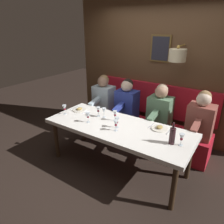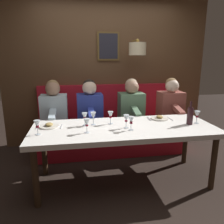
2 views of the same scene
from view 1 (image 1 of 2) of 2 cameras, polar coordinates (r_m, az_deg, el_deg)
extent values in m
plane|color=black|center=(3.55, 1.51, -14.60)|extent=(12.00, 12.00, 0.00)
cube|color=white|center=(3.17, 1.65, -4.35)|extent=(0.90, 2.25, 0.06)
cylinder|color=#352416|center=(2.77, 16.58, -19.30)|extent=(0.07, 0.07, 0.68)
cylinder|color=#352416|center=(3.72, -15.02, -7.30)|extent=(0.07, 0.07, 0.68)
cylinder|color=#352416|center=(3.32, 20.48, -11.99)|extent=(0.07, 0.07, 0.68)
cylinder|color=#352416|center=(4.14, -7.86, -3.41)|extent=(0.07, 0.07, 0.68)
cube|color=red|center=(4.09, 8.28, -5.61)|extent=(0.52, 2.45, 0.45)
cube|color=brown|center=(4.21, 12.88, 12.62)|extent=(0.10, 3.65, 2.90)
cube|color=red|center=(4.30, 11.64, 3.52)|extent=(0.10, 2.45, 0.64)
cube|color=brown|center=(4.10, 13.18, 16.61)|extent=(0.04, 0.38, 0.48)
cube|color=#23232D|center=(4.08, 13.08, 16.59)|extent=(0.01, 0.32, 0.42)
cylinder|color=#B78E3D|center=(3.80, 18.62, 16.94)|extent=(0.35, 0.02, 0.02)
cylinder|color=beige|center=(3.65, 17.54, 14.64)|extent=(0.28, 0.28, 0.20)
sphere|color=#B78E3D|center=(3.64, 17.79, 16.66)|extent=(0.06, 0.06, 0.06)
cube|color=#934C42|center=(3.61, 23.04, -2.38)|extent=(0.30, 0.40, 0.56)
sphere|color=beige|center=(3.46, 23.93, 3.19)|extent=(0.22, 0.22, 0.22)
sphere|color=#937047|center=(3.48, 24.10, 3.80)|extent=(0.20, 0.20, 0.20)
cube|color=#934C42|center=(3.33, 22.08, -3.56)|extent=(0.33, 0.09, 0.14)
cube|color=#567A5B|center=(3.77, 13.00, -0.04)|extent=(0.30, 0.40, 0.56)
sphere|color=#A37A60|center=(3.62, 13.41, 5.39)|extent=(0.22, 0.22, 0.22)
sphere|color=tan|center=(3.64, 13.62, 5.96)|extent=(0.20, 0.20, 0.20)
cube|color=#567A5B|center=(3.50, 11.30, -0.97)|extent=(0.33, 0.09, 0.14)
cube|color=#283893|center=(4.03, 4.11, 2.03)|extent=(0.30, 0.40, 0.56)
sphere|color=beige|center=(3.89, 4.12, 7.17)|extent=(0.22, 0.22, 0.22)
sphere|color=black|center=(3.91, 4.35, 7.70)|extent=(0.20, 0.20, 0.20)
cube|color=#283893|center=(3.78, 1.92, 1.31)|extent=(0.33, 0.09, 0.14)
cube|color=silver|center=(4.31, -2.25, 3.49)|extent=(0.30, 0.40, 0.56)
sphere|color=#A37A60|center=(4.18, -2.50, 8.31)|extent=(0.22, 0.22, 0.22)
sphere|color=#937047|center=(4.20, -2.26, 8.81)|extent=(0.20, 0.20, 0.20)
cube|color=silver|center=(4.08, -4.66, 2.89)|extent=(0.33, 0.09, 0.14)
cylinder|color=silver|center=(3.77, -8.92, 0.57)|extent=(0.24, 0.24, 0.01)
ellipsoid|color=#AD8E4C|center=(3.76, -8.95, 0.93)|extent=(0.11, 0.09, 0.04)
cube|color=silver|center=(3.66, -7.45, -0.06)|extent=(0.17, 0.02, 0.01)
cube|color=silver|center=(3.87, -10.31, 1.06)|extent=(0.18, 0.02, 0.01)
cylinder|color=silver|center=(3.14, 12.91, -4.44)|extent=(0.24, 0.24, 0.01)
ellipsoid|color=#AD8E4C|center=(3.13, 12.95, -4.03)|extent=(0.11, 0.09, 0.04)
cube|color=silver|center=(3.09, 15.26, -5.29)|extent=(0.17, 0.02, 0.01)
cube|color=silver|center=(3.21, 10.64, -3.73)|extent=(0.18, 0.03, 0.01)
cylinder|color=silver|center=(3.30, -6.54, -2.74)|extent=(0.06, 0.06, 0.00)
cylinder|color=silver|center=(3.28, -6.57, -2.12)|extent=(0.01, 0.01, 0.07)
cone|color=silver|center=(3.25, -6.64, -0.84)|extent=(0.07, 0.07, 0.08)
cylinder|color=maroon|center=(3.26, -6.61, -1.40)|extent=(0.03, 0.03, 0.02)
cylinder|color=silver|center=(3.02, 1.04, -5.07)|extent=(0.06, 0.06, 0.00)
cylinder|color=silver|center=(3.01, 1.05, -4.41)|extent=(0.01, 0.01, 0.07)
cone|color=silver|center=(2.97, 1.06, -3.04)|extent=(0.07, 0.07, 0.08)
cylinder|color=maroon|center=(2.98, 1.06, -3.52)|extent=(0.03, 0.03, 0.03)
cylinder|color=silver|center=(3.33, 0.82, -2.28)|extent=(0.06, 0.06, 0.00)
cylinder|color=silver|center=(3.32, 0.83, -1.67)|extent=(0.01, 0.01, 0.07)
cone|color=silver|center=(3.29, 0.83, -0.40)|extent=(0.07, 0.07, 0.08)
cylinder|color=maroon|center=(3.30, 0.83, -0.84)|extent=(0.03, 0.03, 0.03)
cylinder|color=silver|center=(3.45, -2.20, -1.41)|extent=(0.06, 0.06, 0.00)
cylinder|color=silver|center=(3.43, -2.21, -0.81)|extent=(0.01, 0.01, 0.07)
cone|color=silver|center=(3.40, -2.23, 0.43)|extent=(0.07, 0.07, 0.08)
cylinder|color=silver|center=(2.82, 18.31, -8.62)|extent=(0.06, 0.06, 0.00)
cylinder|color=silver|center=(2.80, 18.41, -7.93)|extent=(0.01, 0.01, 0.07)
cone|color=silver|center=(2.76, 18.61, -6.50)|extent=(0.07, 0.07, 0.08)
cylinder|color=maroon|center=(2.77, 18.54, -7.03)|extent=(0.03, 0.03, 0.03)
cylinder|color=silver|center=(3.11, 1.37, -4.24)|extent=(0.06, 0.06, 0.00)
cylinder|color=silver|center=(3.09, 1.38, -3.59)|extent=(0.01, 0.01, 0.07)
cone|color=silver|center=(3.06, 1.39, -2.25)|extent=(0.07, 0.07, 0.08)
cylinder|color=maroon|center=(3.07, 1.39, -2.82)|extent=(0.03, 0.03, 0.02)
cylinder|color=silver|center=(3.50, -3.75, -1.08)|extent=(0.06, 0.06, 0.00)
cylinder|color=silver|center=(3.48, -3.76, -0.49)|extent=(0.01, 0.01, 0.07)
cone|color=silver|center=(3.45, -3.80, 0.73)|extent=(0.07, 0.07, 0.08)
cylinder|color=maroon|center=(3.46, -3.78, 0.31)|extent=(0.03, 0.03, 0.03)
cylinder|color=silver|center=(3.66, -12.77, -0.51)|extent=(0.06, 0.06, 0.00)
cylinder|color=silver|center=(3.64, -12.82, 0.06)|extent=(0.01, 0.01, 0.07)
cone|color=silver|center=(3.61, -12.93, 1.23)|extent=(0.07, 0.07, 0.08)
cylinder|color=maroon|center=(3.63, -12.89, 0.80)|extent=(0.03, 0.03, 0.03)
cylinder|color=#33191E|center=(2.77, 16.21, -6.37)|extent=(0.08, 0.08, 0.22)
cylinder|color=#33191E|center=(2.70, 16.56, -3.58)|extent=(0.03, 0.03, 0.08)
camera|label=2|loc=(2.15, -56.79, -3.61)|focal=35.45mm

